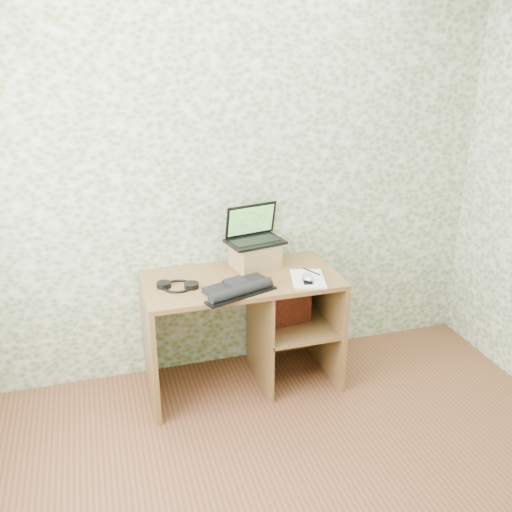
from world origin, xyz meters
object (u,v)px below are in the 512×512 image
object	(u,v)px
notepad	(308,279)
riser	(255,255)
keyboard	(239,288)
laptop	(253,233)
desk	(252,313)

from	to	relation	value
notepad	riser	bearing A→B (deg)	144.99
keyboard	notepad	size ratio (longest dim) A/B	1.61
laptop	notepad	world-z (taller)	laptop
desk	riser	bearing A→B (deg)	64.87
keyboard	notepad	bearing A→B (deg)	-13.94
laptop	notepad	xyz separation A→B (m)	(0.25, -0.33, -0.21)
riser	desk	bearing A→B (deg)	-115.13
desk	riser	size ratio (longest dim) A/B	4.39
desk	notepad	world-z (taller)	notepad
laptop	keyboard	world-z (taller)	laptop
desk	notepad	xyz separation A→B (m)	(0.30, -0.17, 0.28)
desk	notepad	size ratio (longest dim) A/B	4.28
desk	laptop	world-z (taller)	laptop
desk	laptop	xyz separation A→B (m)	(0.05, 0.15, 0.49)
riser	laptop	bearing A→B (deg)	90.00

